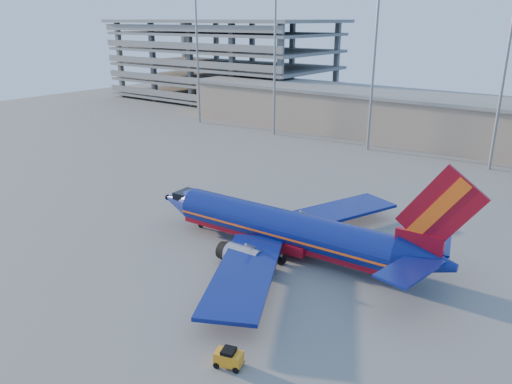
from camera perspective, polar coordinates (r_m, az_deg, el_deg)
ground at (r=50.07m, az=-5.03°, el=-6.38°), size 220.00×220.00×0.00m
terminal_building at (r=95.09m, az=24.19°, el=7.07°), size 122.00×16.00×8.50m
parking_garage at (r=142.09m, az=-3.75°, el=15.17°), size 62.00×32.00×21.40m
light_mast_row at (r=83.36m, az=19.96°, el=15.34°), size 101.60×1.60×28.65m
aircraft_main at (r=47.98m, az=3.84°, el=-4.39°), size 33.10×31.80×11.20m
baggage_tug at (r=34.26m, az=-3.13°, el=-18.36°), size 2.05×1.58×1.30m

